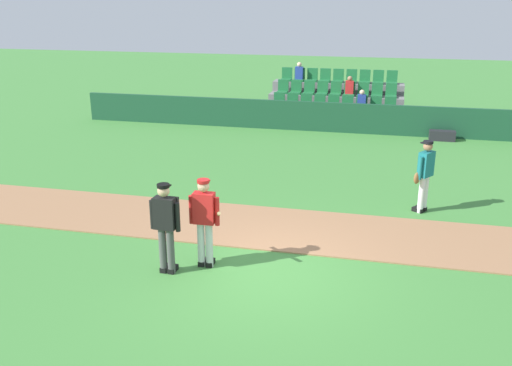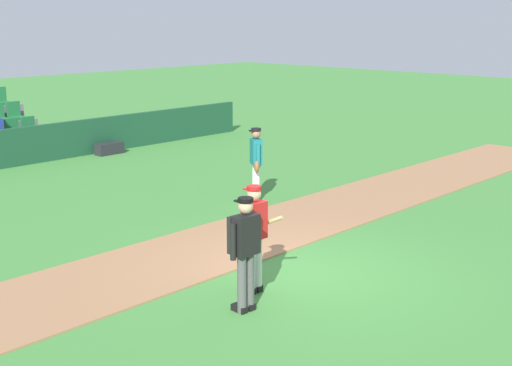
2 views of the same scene
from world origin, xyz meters
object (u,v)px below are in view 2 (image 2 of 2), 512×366
object	(u,v)px
runner_teal_jersey	(256,162)
batter_red_jersey	(254,235)
umpire_home_plate	(245,247)
equipment_bag	(109,149)

from	to	relation	value
runner_teal_jersey	batter_red_jersey	bearing A→B (deg)	-136.87
batter_red_jersey	runner_teal_jersey	world-z (taller)	same
batter_red_jersey	umpire_home_plate	world-z (taller)	same
umpire_home_plate	equipment_bag	bearing A→B (deg)	63.55
batter_red_jersey	equipment_bag	size ratio (longest dim) A/B	1.96
batter_red_jersey	equipment_bag	world-z (taller)	batter_red_jersey
runner_teal_jersey	equipment_bag	world-z (taller)	runner_teal_jersey
equipment_bag	umpire_home_plate	bearing A→B (deg)	-116.45
umpire_home_plate	batter_red_jersey	bearing A→B (deg)	32.64
batter_red_jersey	runner_teal_jersey	xyz separation A→B (m)	(4.17, 3.91, -0.01)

